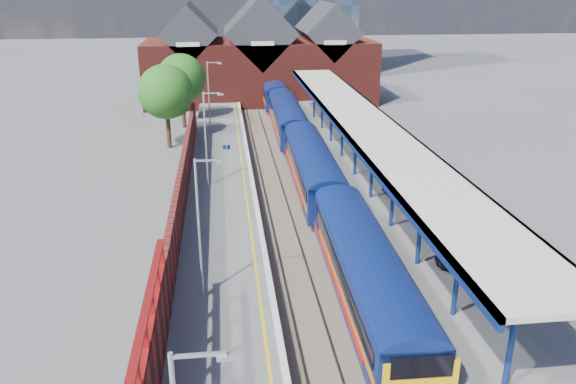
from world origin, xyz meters
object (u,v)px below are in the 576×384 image
object	(u,v)px
lamp_post_c	(207,133)
lamp_post_d	(210,92)
parked_car_silver	(461,229)
lamp_post_b	(202,220)
parked_car_blue	(411,187)
train	(298,138)
platform_sign	(227,155)
parked_car_dark	(478,258)

from	to	relation	value
lamp_post_c	lamp_post_d	bearing A→B (deg)	90.00
lamp_post_c	parked_car_silver	bearing A→B (deg)	-37.52
lamp_post_b	parked_car_blue	distance (m)	19.16
lamp_post_c	lamp_post_b	bearing A→B (deg)	-90.00
train	parked_car_silver	xyz separation A→B (m)	(7.01, -19.83, -0.41)
lamp_post_c	platform_sign	world-z (taller)	lamp_post_c
train	parked_car_blue	xyz separation A→B (m)	(6.50, -12.22, -0.56)
parked_car_blue	lamp_post_c	bearing A→B (deg)	70.18
train	parked_car_blue	world-z (taller)	train
platform_sign	parked_car_silver	world-z (taller)	platform_sign
lamp_post_c	parked_car_blue	size ratio (longest dim) A/B	1.73
train	lamp_post_b	xyz separation A→B (m)	(-7.86, -24.42, 2.87)
lamp_post_c	platform_sign	xyz separation A→B (m)	(1.36, 2.00, -2.30)
lamp_post_b	parked_car_silver	size ratio (longest dim) A/B	1.63
lamp_post_c	parked_car_dark	distance (m)	20.98
lamp_post_c	parked_car_silver	size ratio (longest dim) A/B	1.63
platform_sign	parked_car_dark	xyz separation A→B (m)	(12.98, -16.93, -1.06)
lamp_post_d	platform_sign	size ratio (longest dim) A/B	2.80
lamp_post_c	parked_car_blue	distance (m)	15.24
lamp_post_b	parked_car_dark	world-z (taller)	lamp_post_b
parked_car_silver	parked_car_blue	world-z (taller)	parked_car_silver
train	lamp_post_b	size ratio (longest dim) A/B	9.42
train	lamp_post_c	distance (m)	11.87
parked_car_dark	parked_car_blue	bearing A→B (deg)	13.65
lamp_post_b	platform_sign	xyz separation A→B (m)	(1.36, 18.00, -2.30)
train	lamp_post_d	distance (m)	11.29
train	lamp_post_c	world-z (taller)	lamp_post_c
train	lamp_post_d	bearing A→B (deg)	136.04
lamp_post_d	platform_sign	bearing A→B (deg)	-84.44
lamp_post_b	lamp_post_d	xyz separation A→B (m)	(0.00, 32.00, 0.00)
lamp_post_b	parked_car_blue	xyz separation A→B (m)	(14.36, 12.21, -3.43)
parked_car_silver	platform_sign	bearing A→B (deg)	58.28
platform_sign	parked_car_blue	size ratio (longest dim) A/B	0.62
train	platform_sign	size ratio (longest dim) A/B	26.38
lamp_post_d	parked_car_blue	bearing A→B (deg)	-54.04
lamp_post_d	parked_car_blue	distance (m)	24.69
parked_car_silver	parked_car_dark	xyz separation A→B (m)	(-0.52, -3.52, -0.08)
lamp_post_c	parked_car_silver	xyz separation A→B (m)	(14.86, -11.41, -3.28)
train	lamp_post_b	distance (m)	25.82
lamp_post_b	parked_car_silver	xyz separation A→B (m)	(14.86, 4.59, -3.28)
lamp_post_b	lamp_post_c	xyz separation A→B (m)	(0.00, 16.00, 0.00)
lamp_post_b	parked_car_silver	bearing A→B (deg)	17.16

